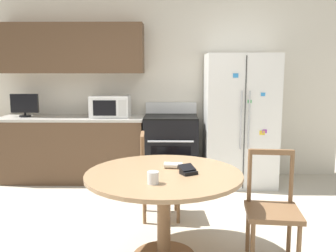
% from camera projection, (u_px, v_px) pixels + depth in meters
% --- Properties ---
extents(back_wall, '(5.20, 0.44, 2.60)m').
position_uv_depth(back_wall, '(139.00, 77.00, 5.40)').
color(back_wall, silver).
rests_on(back_wall, ground_plane).
extents(kitchen_counter, '(2.00, 0.64, 0.90)m').
position_uv_depth(kitchen_counter, '(74.00, 148.00, 5.26)').
color(kitchen_counter, brown).
rests_on(kitchen_counter, ground_plane).
extents(refrigerator, '(0.93, 0.79, 1.76)m').
position_uv_depth(refrigerator, '(239.00, 120.00, 5.07)').
color(refrigerator, white).
rests_on(refrigerator, ground_plane).
extents(oven_range, '(0.73, 0.68, 1.08)m').
position_uv_depth(oven_range, '(171.00, 148.00, 5.21)').
color(oven_range, black).
rests_on(oven_range, ground_plane).
extents(microwave, '(0.53, 0.40, 0.29)m').
position_uv_depth(microwave, '(111.00, 107.00, 5.15)').
color(microwave, white).
rests_on(microwave, kitchen_counter).
extents(countertop_tv, '(0.38, 0.16, 0.32)m').
position_uv_depth(countertop_tv, '(25.00, 105.00, 5.17)').
color(countertop_tv, black).
rests_on(countertop_tv, kitchen_counter).
extents(dining_table, '(1.27, 1.27, 0.73)m').
position_uv_depth(dining_table, '(164.00, 188.00, 3.04)').
color(dining_table, '#997551').
rests_on(dining_table, ground_plane).
extents(dining_chair_right, '(0.46, 0.46, 0.90)m').
position_uv_depth(dining_chair_right, '(272.00, 210.00, 3.01)').
color(dining_chair_right, brown).
rests_on(dining_chair_right, ground_plane).
extents(dining_chair_far, '(0.45, 0.45, 0.90)m').
position_uv_depth(dining_chair_far, '(158.00, 177.00, 3.93)').
color(dining_chair_far, brown).
rests_on(dining_chair_far, ground_plane).
extents(candle_glass, '(0.08, 0.08, 0.09)m').
position_uv_depth(candle_glass, '(153.00, 179.00, 2.72)').
color(candle_glass, silver).
rests_on(candle_glass, dining_table).
extents(folded_napkin, '(0.16, 0.08, 0.05)m').
position_uv_depth(folded_napkin, '(173.00, 165.00, 3.14)').
color(folded_napkin, silver).
rests_on(folded_napkin, dining_table).
extents(wallet, '(0.17, 0.17, 0.07)m').
position_uv_depth(wallet, '(188.00, 170.00, 2.98)').
color(wallet, black).
rests_on(wallet, dining_table).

